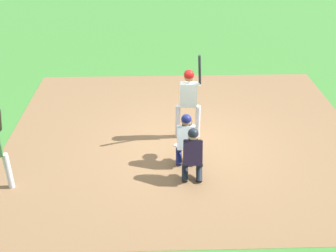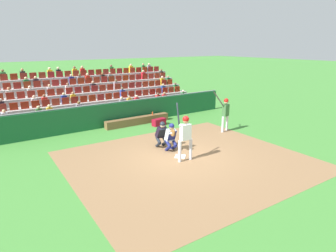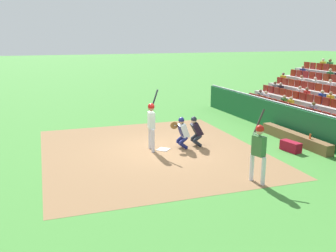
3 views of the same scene
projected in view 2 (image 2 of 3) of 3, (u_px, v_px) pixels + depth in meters
ground_plane at (180, 157)px, 12.14m from camera, size 160.00×160.00×0.00m
infield_dirt_patch at (188, 160)px, 11.74m from camera, size 9.45×8.45×0.01m
home_plate_marker at (180, 156)px, 12.13m from camera, size 0.62×0.62×0.02m
batter_at_plate at (185, 133)px, 11.40m from camera, size 0.66×0.50×2.38m
catcher_crouching at (171, 136)px, 12.58m from camera, size 0.48×0.72×1.30m
home_plate_umpire at (162, 133)px, 13.06m from camera, size 0.49×0.52×1.27m
dugout_wall at (118, 114)px, 16.75m from camera, size 15.41×0.24×1.41m
dugout_bench at (138, 121)px, 17.00m from camera, size 4.07×0.40×0.44m
water_bottle_on_bench at (152, 113)px, 17.39m from camera, size 0.07×0.07×0.20m
equipment_duffel_bag at (159, 122)px, 16.78m from camera, size 0.88×0.48×0.40m
on_deck_batter at (225, 111)px, 15.36m from camera, size 0.84×0.65×2.19m
bleacher_stand at (87, 97)px, 20.76m from camera, size 14.87×5.14×3.03m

